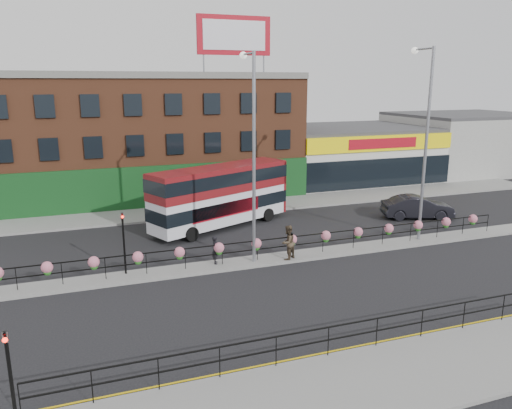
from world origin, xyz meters
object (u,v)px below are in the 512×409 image
object	(u,v)px
double_decker_bus	(221,190)
lamp_column_east	(424,128)
lamp_column_west	(252,140)
pedestrian_b	(288,242)
car	(417,207)
pedestrian_a	(215,250)

from	to	relation	value
double_decker_bus	lamp_column_east	size ratio (longest dim) A/B	0.91
lamp_column_west	lamp_column_east	distance (m)	10.96
pedestrian_b	lamp_column_west	size ratio (longest dim) A/B	0.17
car	lamp_column_west	bearing A→B (deg)	125.99
pedestrian_a	lamp_column_east	distance (m)	14.35
car	pedestrian_a	size ratio (longest dim) A/B	3.44
car	lamp_column_east	size ratio (longest dim) A/B	0.46
double_decker_bus	pedestrian_a	bearing A→B (deg)	-108.56
double_decker_bus	pedestrian_a	size ratio (longest dim) A/B	6.77
pedestrian_b	lamp_column_east	size ratio (longest dim) A/B	0.17
lamp_column_east	double_decker_bus	bearing A→B (deg)	146.95
car	pedestrian_a	world-z (taller)	pedestrian_a
pedestrian_a	lamp_column_west	world-z (taller)	lamp_column_west
car	lamp_column_west	xyz separation A→B (m)	(-14.28, -4.50, 5.86)
double_decker_bus	pedestrian_b	bearing A→B (deg)	-78.80
car	pedestrian_b	distance (m)	13.43
double_decker_bus	pedestrian_b	world-z (taller)	double_decker_bus
pedestrian_a	double_decker_bus	bearing A→B (deg)	-8.95
pedestrian_b	lamp_column_east	xyz separation A→B (m)	(9.10, 0.84, 5.87)
lamp_column_west	lamp_column_east	world-z (taller)	lamp_column_east
double_decker_bus	lamp_column_east	world-z (taller)	lamp_column_east
double_decker_bus	lamp_column_west	xyz separation A→B (m)	(-0.32, -7.17, 4.12)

